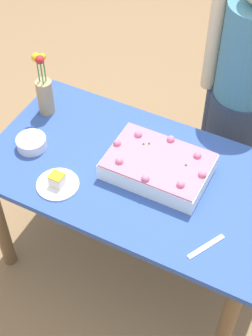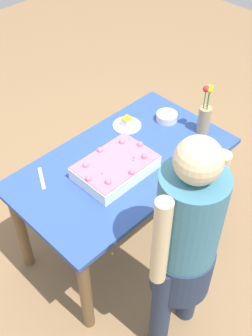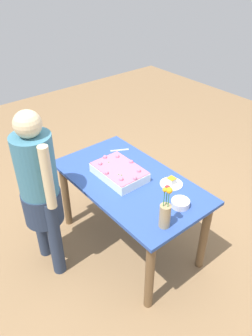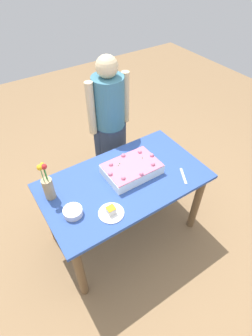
{
  "view_description": "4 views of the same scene",
  "coord_description": "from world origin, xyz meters",
  "px_view_note": "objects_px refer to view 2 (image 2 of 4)",
  "views": [
    {
      "loc": [
        -0.67,
        1.39,
        2.48
      ],
      "look_at": [
        0.03,
        0.03,
        0.79
      ],
      "focal_mm": 55.0,
      "sensor_mm": 36.0,
      "label": 1
    },
    {
      "loc": [
        -1.3,
        -1.32,
        2.49
      ],
      "look_at": [
        -0.06,
        -0.08,
        0.79
      ],
      "focal_mm": 45.0,
      "sensor_mm": 36.0,
      "label": 2
    },
    {
      "loc": [
        1.7,
        -1.43,
        2.4
      ],
      "look_at": [
        -0.01,
        -0.04,
        0.89
      ],
      "focal_mm": 35.0,
      "sensor_mm": 36.0,
      "label": 3
    },
    {
      "loc": [
        0.8,
        1.25,
        2.31
      ],
      "look_at": [
        -0.04,
        -0.04,
        0.83
      ],
      "focal_mm": 28.0,
      "sensor_mm": 36.0,
      "label": 4
    }
  ],
  "objects_px": {
    "cake_knife": "(42,178)",
    "fruit_bowl": "(167,117)",
    "flower_vase": "(205,116)",
    "person_standing": "(185,244)",
    "serving_plate_with_slice": "(127,124)",
    "sheet_cake": "(116,167)"
  },
  "relations": [
    {
      "from": "serving_plate_with_slice",
      "to": "cake_knife",
      "type": "bearing_deg",
      "value": 179.7
    },
    {
      "from": "fruit_bowl",
      "to": "person_standing",
      "type": "relative_size",
      "value": 0.09
    },
    {
      "from": "fruit_bowl",
      "to": "person_standing",
      "type": "bearing_deg",
      "value": -134.85
    },
    {
      "from": "sheet_cake",
      "to": "fruit_bowl",
      "type": "height_order",
      "value": "sheet_cake"
    },
    {
      "from": "fruit_bowl",
      "to": "person_standing",
      "type": "xyz_separation_m",
      "value": [
        -0.77,
        -0.77,
        0.08
      ]
    },
    {
      "from": "flower_vase",
      "to": "person_standing",
      "type": "xyz_separation_m",
      "value": [
        -0.84,
        -0.53,
        -0.02
      ]
    },
    {
      "from": "serving_plate_with_slice",
      "to": "cake_knife",
      "type": "xyz_separation_m",
      "value": [
        -0.7,
        0.0,
        -0.01
      ]
    },
    {
      "from": "cake_knife",
      "to": "fruit_bowl",
      "type": "height_order",
      "value": "fruit_bowl"
    },
    {
      "from": "fruit_bowl",
      "to": "serving_plate_with_slice",
      "type": "bearing_deg",
      "value": 148.25
    },
    {
      "from": "sheet_cake",
      "to": "person_standing",
      "type": "xyz_separation_m",
      "value": [
        -0.17,
        -0.65,
        0.06
      ]
    },
    {
      "from": "fruit_bowl",
      "to": "person_standing",
      "type": "height_order",
      "value": "person_standing"
    },
    {
      "from": "serving_plate_with_slice",
      "to": "fruit_bowl",
      "type": "distance_m",
      "value": 0.28
    },
    {
      "from": "flower_vase",
      "to": "serving_plate_with_slice",
      "type": "bearing_deg",
      "value": 128.35
    },
    {
      "from": "serving_plate_with_slice",
      "to": "person_standing",
      "type": "distance_m",
      "value": 1.06
    },
    {
      "from": "flower_vase",
      "to": "cake_knife",
      "type": "bearing_deg",
      "value": 158.67
    },
    {
      "from": "cake_knife",
      "to": "flower_vase",
      "type": "bearing_deg",
      "value": -83.05
    },
    {
      "from": "sheet_cake",
      "to": "serving_plate_with_slice",
      "type": "bearing_deg",
      "value": 36.35
    },
    {
      "from": "sheet_cake",
      "to": "flower_vase",
      "type": "height_order",
      "value": "flower_vase"
    },
    {
      "from": "sheet_cake",
      "to": "person_standing",
      "type": "relative_size",
      "value": 0.3
    },
    {
      "from": "cake_knife",
      "to": "flower_vase",
      "type": "xyz_separation_m",
      "value": [
        1.01,
        -0.39,
        0.12
      ]
    },
    {
      "from": "serving_plate_with_slice",
      "to": "flower_vase",
      "type": "bearing_deg",
      "value": -51.65
    },
    {
      "from": "cake_knife",
      "to": "fruit_bowl",
      "type": "relative_size",
      "value": 1.28
    }
  ]
}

